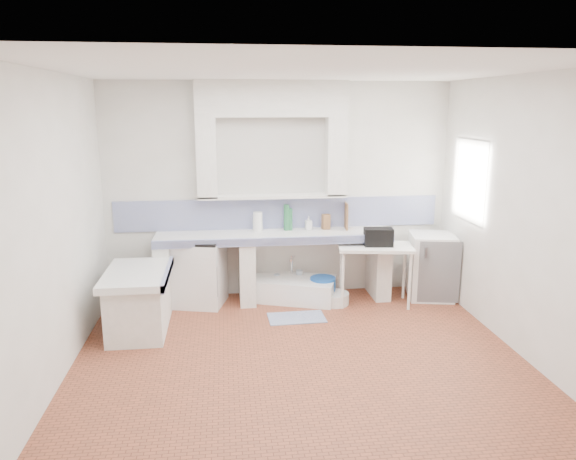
{
  "coord_description": "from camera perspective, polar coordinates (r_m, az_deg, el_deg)",
  "views": [
    {
      "loc": [
        -0.71,
        -4.93,
        2.49
      ],
      "look_at": [
        0.0,
        1.0,
        1.1
      ],
      "focal_mm": 33.39,
      "sensor_mm": 36.0,
      "label": 1
    }
  ],
  "objects": [
    {
      "name": "basin_white",
      "position": [
        6.96,
        4.93,
        -7.25
      ],
      "size": [
        0.41,
        0.41,
        0.15
      ],
      "primitive_type": "cylinder",
      "rotation": [
        0.0,
        0.0,
        0.08
      ],
      "color": "white",
      "rests_on": "ground"
    },
    {
      "name": "floor",
      "position": [
        5.57,
        1.25,
        -13.46
      ],
      "size": [
        4.5,
        4.5,
        0.0
      ],
      "primitive_type": "plane",
      "color": "brown",
      "rests_on": "ground"
    },
    {
      "name": "green_bottle_a",
      "position": [
        6.97,
        -0.16,
        1.34
      ],
      "size": [
        0.09,
        0.09,
        0.34
      ],
      "primitive_type": "cylinder",
      "rotation": [
        0.0,
        0.0,
        -0.18
      ],
      "color": "#25663C",
      "rests_on": "counter_slab"
    },
    {
      "name": "wall_back",
      "position": [
        7.05,
        -0.96,
        4.21
      ],
      "size": [
        4.5,
        0.0,
        4.5
      ],
      "primitive_type": "plane",
      "rotation": [
        1.57,
        0.0,
        0.0
      ],
      "color": "white",
      "rests_on": "ground"
    },
    {
      "name": "wall_front",
      "position": [
        3.2,
        6.4,
        -6.85
      ],
      "size": [
        4.5,
        0.0,
        4.5
      ],
      "primitive_type": "plane",
      "rotation": [
        -1.57,
        0.0,
        0.0
      ],
      "color": "white",
      "rests_on": "ground"
    },
    {
      "name": "paper_towel",
      "position": [
        6.95,
        -3.25,
        0.9
      ],
      "size": [
        0.14,
        0.14,
        0.25
      ],
      "primitive_type": "cylinder",
      "rotation": [
        0.0,
        0.0,
        -0.1
      ],
      "color": "white",
      "rests_on": "counter_slab"
    },
    {
      "name": "counter_slab",
      "position": [
        6.85,
        -1.52,
        -0.66
      ],
      "size": [
        3.0,
        0.6,
        0.08
      ],
      "primitive_type": "cube",
      "color": "white",
      "rests_on": "ground"
    },
    {
      "name": "backsplash",
      "position": [
        7.09,
        -0.94,
        1.79
      ],
      "size": [
        4.27,
        0.03,
        0.4
      ],
      "primitive_type": "cube",
      "color": "navy",
      "rests_on": "ground"
    },
    {
      "name": "counter_pier_right",
      "position": [
        7.23,
        9.64,
        -3.81
      ],
      "size": [
        0.2,
        0.55,
        0.82
      ],
      "primitive_type": "cube",
      "color": "white",
      "rests_on": "ground"
    },
    {
      "name": "green_bottle_b",
      "position": [
        6.98,
        0.22,
        1.15
      ],
      "size": [
        0.06,
        0.06,
        0.29
      ],
      "primitive_type": "cylinder",
      "rotation": [
        0.0,
        0.0,
        -0.01
      ],
      "color": "#25663C",
      "rests_on": "counter_slab"
    },
    {
      "name": "lace_valance",
      "position": [
        6.84,
        19.33,
        8.1
      ],
      "size": [
        0.01,
        0.84,
        0.24
      ],
      "primitive_type": "cube",
      "color": "white",
      "rests_on": "ground"
    },
    {
      "name": "water_bottle_b",
      "position": [
        7.23,
        1.21,
        -5.62
      ],
      "size": [
        0.1,
        0.1,
        0.34
      ],
      "primitive_type": "cylinder",
      "rotation": [
        0.0,
        0.0,
        0.07
      ],
      "color": "silver",
      "rests_on": "ground"
    },
    {
      "name": "black_bag",
      "position": [
        6.81,
        9.6,
        -0.74
      ],
      "size": [
        0.38,
        0.25,
        0.22
      ],
      "primitive_type": "cube",
      "rotation": [
        0.0,
        0.0,
        -0.12
      ],
      "color": "black",
      "rests_on": "side_table"
    },
    {
      "name": "stove",
      "position": [
        6.93,
        -9.34,
        -4.52
      ],
      "size": [
        0.7,
        0.69,
        0.83
      ],
      "primitive_type": "cube",
      "rotation": [
        0.0,
        0.0,
        -0.25
      ],
      "color": "white",
      "rests_on": "ground"
    },
    {
      "name": "bucket_red",
      "position": [
        7.09,
        -2.3,
        -6.37
      ],
      "size": [
        0.3,
        0.3,
        0.26
      ],
      "primitive_type": "cylinder",
      "rotation": [
        0.0,
        0.0,
        -0.08
      ],
      "color": "#A92E0B",
      "rests_on": "ground"
    },
    {
      "name": "counter_pier_mid",
      "position": [
        6.95,
        -4.38,
        -4.35
      ],
      "size": [
        0.2,
        0.55,
        0.82
      ],
      "primitive_type": "cube",
      "color": "white",
      "rests_on": "ground"
    },
    {
      "name": "cutting_board",
      "position": [
        7.1,
        6.22,
        1.5
      ],
      "size": [
        0.05,
        0.25,
        0.34
      ],
      "primitive_type": "cube",
      "rotation": [
        0.0,
        0.0,
        -0.11
      ],
      "color": "brown",
      "rests_on": "counter_slab"
    },
    {
      "name": "side_table",
      "position": [
        6.94,
        9.18,
        -4.71
      ],
      "size": [
        1.0,
        0.66,
        0.04
      ],
      "primitive_type": "cube",
      "rotation": [
        0.0,
        0.0,
        -0.16
      ],
      "color": "white",
      "rests_on": "ground"
    },
    {
      "name": "peninsula_top",
      "position": [
        6.19,
        -15.76,
        -4.6
      ],
      "size": [
        0.7,
        1.1,
        0.08
      ],
      "primitive_type": "cube",
      "color": "white",
      "rests_on": "ground"
    },
    {
      "name": "bucket_orange",
      "position": [
        6.99,
        1.48,
        -6.53
      ],
      "size": [
        0.32,
        0.32,
        0.29
      ],
      "primitive_type": "cylinder",
      "rotation": [
        0.0,
        0.0,
        0.03
      ],
      "color": "#C36B15",
      "rests_on": "ground"
    },
    {
      "name": "fridge",
      "position": [
        7.32,
        14.99,
        -3.73
      ],
      "size": [
        0.65,
        0.65,
        0.86
      ],
      "primitive_type": "cube",
      "rotation": [
        0.0,
        0.0,
        -0.19
      ],
      "color": "white",
      "rests_on": "ground"
    },
    {
      "name": "bucket_blue",
      "position": [
        7.03,
        3.72,
        -6.3
      ],
      "size": [
        0.44,
        0.44,
        0.31
      ],
      "primitive_type": "cylinder",
      "rotation": [
        0.0,
        0.0,
        -0.4
      ],
      "color": "#154EA9",
      "rests_on": "ground"
    },
    {
      "name": "peninsula_base",
      "position": [
        6.3,
        -15.57,
        -7.64
      ],
      "size": [
        0.6,
        1.0,
        0.62
      ],
      "primitive_type": "cube",
      "color": "white",
      "rests_on": "ground"
    },
    {
      "name": "rug",
      "position": [
        6.51,
        0.91,
        -9.32
      ],
      "size": [
        0.69,
        0.41,
        0.01
      ],
      "primitive_type": "cube",
      "rotation": [
        0.0,
        0.0,
        0.03
      ],
      "color": "#374B7F",
      "rests_on": "ground"
    },
    {
      "name": "wall_left",
      "position": [
        5.28,
        -23.63,
        0.08
      ],
      "size": [
        0.0,
        4.5,
        4.5
      ],
      "primitive_type": "plane",
      "rotation": [
        1.57,
        0.0,
        1.57
      ],
      "color": "white",
      "rests_on": "ground"
    },
    {
      "name": "alcove_mass",
      "position": [
        6.83,
        -1.75,
        13.81
      ],
      "size": [
        1.9,
        0.25,
        0.45
      ],
      "primitive_type": "cube",
      "color": "white",
      "rests_on": "ground"
    },
    {
      "name": "knife_block",
      "position": [
        7.06,
        4.06,
        0.88
      ],
      "size": [
        0.11,
        0.1,
        0.2
      ],
      "primitive_type": "cube",
      "rotation": [
        0.0,
        0.0,
        0.2
      ],
      "color": "brown",
      "rests_on": "counter_slab"
    },
    {
      "name": "soap_bottle",
      "position": [
        7.03,
        2.19,
        0.75
      ],
      "size": [
        0.09,
        0.09,
        0.18
      ],
      "primitive_type": "imported",
      "rotation": [
        0.0,
        0.0,
        0.13
      ],
      "color": "white",
      "rests_on": "counter_slab"
    },
    {
      "name": "peninsula_lip",
      "position": [
        6.15,
        -12.72,
        -4.55
      ],
      "size": [
        0.04,
        1.1,
        0.1
      ],
      "primitive_type": "cube",
      "color": "navy",
      "rests_on": "ground"
    },
    {
      "name": "wall_right",
      "position": [
        5.85,
        23.72,
        1.25
      ],
      "size": [
        0.0,
        4.5,
        4.5
      ],
      "primitive_type": "plane",
      "rotation": [
        1.57,
        0.0,
        -1.57
      ],
      "color": "white",
      "rests_on": "ground"
    },
    {
      "name": "counter_pier_left",
      "position": [
        6.99,
        -13.03,
        -4.55
      ],
      "size": [
        0.2,
        0.55,
        0.82
      ],
      "primitive_type": "cube",
      "color": "white",
      "rests_on": "ground"
    },
    {
      "name": "sink",
      "position": [
        7.08,
        0.6,
        -6.38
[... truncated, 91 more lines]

